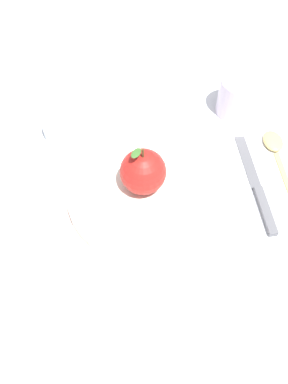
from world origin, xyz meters
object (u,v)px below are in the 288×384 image
object	(u,v)px
side_bowl	(74,122)
linen_napkin	(50,216)
apple	(143,172)
knife	(258,191)
spoon	(276,148)
dinner_plate	(144,195)
cup	(239,95)

from	to	relation	value
side_bowl	linen_napkin	world-z (taller)	side_bowl
linen_napkin	side_bowl	bearing A→B (deg)	-113.21
apple	side_bowl	world-z (taller)	apple
knife	spoon	world-z (taller)	spoon
side_bowl	spoon	size ratio (longest dim) A/B	0.72
apple	spoon	distance (m)	0.25
knife	apple	bearing A→B (deg)	-16.49
dinner_plate	apple	size ratio (longest dim) A/B	2.75
side_bowl	cup	distance (m)	0.30
linen_napkin	dinner_plate	bearing A→B (deg)	176.41
side_bowl	knife	xyz separation A→B (m)	(-0.26, 0.22, -0.01)
dinner_plate	apple	world-z (taller)	apple
knife	spoon	size ratio (longest dim) A/B	1.27
apple	knife	distance (m)	0.19
dinner_plate	linen_napkin	size ratio (longest dim) A/B	1.40
knife	linen_napkin	world-z (taller)	knife
dinner_plate	side_bowl	size ratio (longest dim) A/B	2.11
apple	linen_napkin	distance (m)	0.16
dinner_plate	linen_napkin	bearing A→B (deg)	-3.59
dinner_plate	linen_napkin	xyz separation A→B (m)	(0.15, -0.01, -0.01)
side_bowl	linen_napkin	distance (m)	0.19
dinner_plate	cup	distance (m)	0.27
dinner_plate	linen_napkin	world-z (taller)	dinner_plate
side_bowl	cup	size ratio (longest dim) A/B	1.57
spoon	side_bowl	bearing A→B (deg)	-24.06
side_bowl	linen_napkin	xyz separation A→B (m)	(0.07, 0.17, -0.02)
side_bowl	spoon	xyz separation A→B (m)	(-0.33, 0.15, -0.01)
dinner_plate	spoon	distance (m)	0.25
dinner_plate	side_bowl	distance (m)	0.20
apple	side_bowl	size ratio (longest dim) A/B	0.77
cup	apple	bearing A→B (deg)	30.81
apple	cup	world-z (taller)	apple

